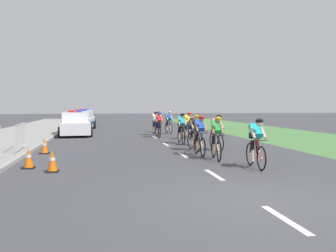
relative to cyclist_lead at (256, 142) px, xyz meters
The scene contains 24 objects.
ground_plane 4.04m from the cyclist_lead, 113.49° to the right, with size 160.00×160.00×0.00m, color #424247.
sidewalk_slab 14.34m from the cyclist_lead, 133.65° to the left, with size 4.93×60.00×0.12m, color gray.
kerb_edge 12.82m from the cyclist_lead, 125.90° to the left, with size 0.16×60.00×0.13m, color #9E9E99.
grass_verge 12.50m from the cyclist_lead, 56.16° to the left, with size 7.00×60.00×0.01m, color #4C7F42.
lane_markings_centre 3.61m from the cyclist_lead, 116.61° to the left, with size 0.14×17.60×0.01m.
cyclist_lead is the anchor object (origin of this frame).
cyclist_second 1.99m from the cyclist_lead, 109.55° to the left, with size 0.45×1.72×1.56m.
cyclist_third 3.20m from the cyclist_lead, 107.41° to the left, with size 0.42×1.72×1.56m.
cyclist_fourth 4.49m from the cyclist_lead, 87.82° to the left, with size 0.43×1.72×1.56m.
cyclist_fifth 4.64m from the cyclist_lead, 99.71° to the left, with size 0.45×1.72×1.56m.
cyclist_sixth 6.36m from the cyclist_lead, 92.21° to the left, with size 0.43×1.72×1.56m.
cyclist_seventh 9.71m from the cyclist_lead, 89.26° to the left, with size 0.44×1.72×1.56m.
cyclist_eighth 7.45m from the cyclist_lead, 95.72° to the left, with size 0.42×1.72×1.56m.
cyclist_ninth 11.13m from the cyclist_lead, 97.00° to the left, with size 0.42×1.72×1.56m.
cyclist_tenth 13.87m from the cyclist_lead, 91.00° to the left, with size 0.45×1.72×1.56m.
cyclist_eleventh 12.87m from the cyclist_lead, 95.88° to the left, with size 0.42×1.72×1.56m.
cyclist_twelfth 15.13m from the cyclist_lead, 92.89° to the left, with size 0.43×1.72×1.56m.
police_car_nearest 14.85m from the cyclist_lead, 115.42° to the left, with size 2.27×4.53×1.59m.
police_car_second 19.99m from the cyclist_lead, 108.60° to the left, with size 2.27×4.53×1.59m.
police_car_third 25.26m from the cyclist_lead, 104.62° to the left, with size 2.03×4.41×1.59m.
crowd_barrier_rear 9.14m from the cyclist_lead, 148.86° to the left, with size 0.64×2.32×1.07m.
traffic_cone_near 8.28m from the cyclist_lead, 146.59° to the left, with size 0.36×0.36×0.64m.
traffic_cone_mid 6.07m from the cyclist_lead, behind, with size 0.36×0.36×0.64m.
traffic_cone_far 6.93m from the cyclist_lead, behind, with size 0.36×0.36×0.64m.
Camera 1 is at (-2.97, -6.80, 1.91)m, focal length 39.03 mm.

